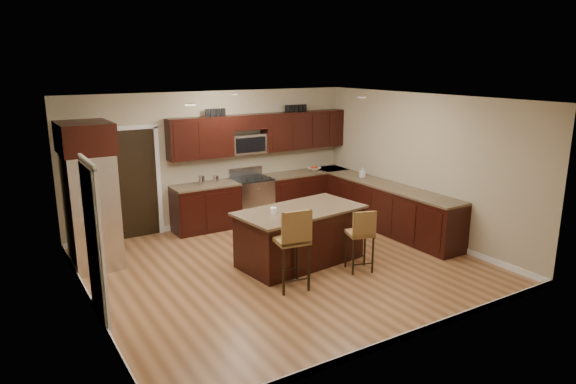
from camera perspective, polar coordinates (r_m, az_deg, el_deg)
floor at (r=8.50m, az=-0.36°, el=-8.21°), size 6.00×6.00×0.00m
ceiling at (r=7.87m, az=-0.39°, el=10.27°), size 6.00×6.00×0.00m
wall_back at (r=10.48m, az=-8.18°, el=3.67°), size 6.00×0.00×6.00m
wall_left at (r=7.07m, az=-21.71°, el=-2.34°), size 0.00×5.50×5.50m
wall_right at (r=9.93m, az=14.64°, el=2.77°), size 0.00×5.50×5.50m
base_cabinets at (r=10.49m, az=4.46°, el=-1.21°), size 4.02×3.96×0.92m
upper_cabinets at (r=10.71m, az=-2.76°, el=6.68°), size 4.00×0.33×0.80m
range at (r=10.69m, az=-4.03°, el=-0.84°), size 0.76×0.64×1.11m
microwave at (r=10.59m, az=-4.53°, el=5.36°), size 0.76×0.31×0.40m
doorway at (r=10.01m, az=-16.77°, el=0.84°), size 0.85×0.03×2.06m
pantry_door at (r=6.88m, az=-20.85°, el=-5.57°), size 0.03×0.80×2.04m
letter_decor at (r=10.59m, az=-3.47°, el=9.06°), size 2.20×0.03×0.15m
island at (r=8.51m, az=1.33°, el=-5.08°), size 2.19×1.33×0.92m
stool_left at (r=7.38m, az=0.55°, el=-5.34°), size 0.52×0.52×1.24m
stool_right at (r=8.14m, az=8.14°, el=-4.57°), size 0.48×0.48×1.02m
refrigerator at (r=8.75m, az=-21.13°, el=-0.22°), size 0.79×0.99×2.35m
floor_mat at (r=10.19m, az=-0.49°, el=-4.30°), size 0.90×0.69×0.01m
fruit_bowl at (r=11.36m, az=2.94°, el=2.57°), size 0.34×0.34×0.07m
soap_bottle at (r=10.76m, az=8.26°, el=2.16°), size 0.09×0.10×0.20m
canister_tall at (r=10.12m, az=-9.58°, el=1.28°), size 0.12×0.12×0.18m
canister_short at (r=10.24m, az=-8.02°, el=1.41°), size 0.11×0.11×0.15m
island_jar at (r=8.10m, az=-1.63°, el=-2.08°), size 0.10×0.10×0.10m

